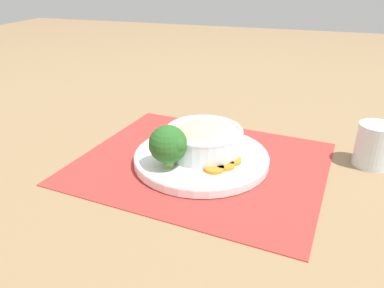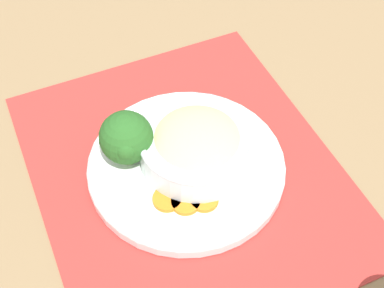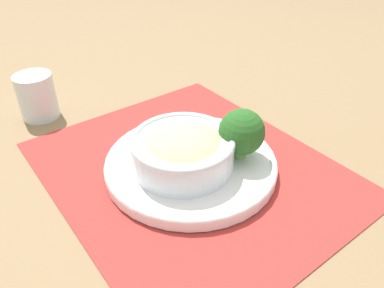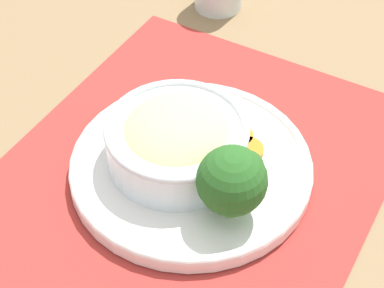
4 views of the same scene
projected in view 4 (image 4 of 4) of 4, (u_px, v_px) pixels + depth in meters
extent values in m
plane|color=#8C704C|center=(191.00, 174.00, 0.78)|extent=(4.00, 4.00, 0.00)
cube|color=#B2332D|center=(191.00, 173.00, 0.78)|extent=(0.56, 0.48, 0.00)
cylinder|color=white|center=(191.00, 167.00, 0.77)|extent=(0.29, 0.29, 0.02)
torus|color=white|center=(191.00, 162.00, 0.76)|extent=(0.29, 0.29, 0.01)
cylinder|color=silver|center=(176.00, 145.00, 0.75)|extent=(0.17, 0.17, 0.05)
torus|color=silver|center=(176.00, 129.00, 0.73)|extent=(0.17, 0.17, 0.01)
ellipsoid|color=beige|center=(176.00, 137.00, 0.74)|extent=(0.14, 0.14, 0.06)
cylinder|color=#759E51|center=(230.00, 204.00, 0.70)|extent=(0.02, 0.02, 0.02)
sphere|color=#286023|center=(232.00, 181.00, 0.68)|extent=(0.08, 0.08, 0.08)
sphere|color=#286023|center=(248.00, 166.00, 0.68)|extent=(0.03, 0.03, 0.03)
sphere|color=#286023|center=(218.00, 189.00, 0.66)|extent=(0.03, 0.03, 0.03)
cylinder|color=orange|center=(247.00, 150.00, 0.77)|extent=(0.04, 0.04, 0.01)
cylinder|color=orange|center=(237.00, 136.00, 0.79)|extent=(0.04, 0.04, 0.01)
cylinder|color=orange|center=(221.00, 126.00, 0.80)|extent=(0.04, 0.04, 0.01)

